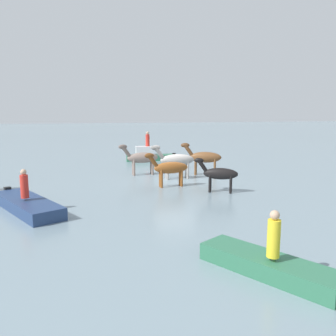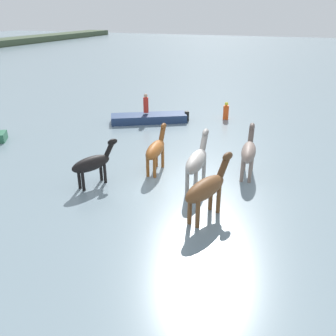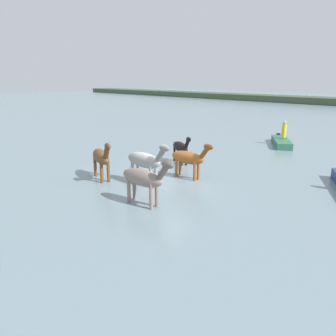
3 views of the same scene
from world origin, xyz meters
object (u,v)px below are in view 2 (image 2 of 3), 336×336
horse_dun_straggler (249,151)px  person_spotter_bow (146,104)px  horse_lead (197,161)px  horse_chestnut_trailing (207,188)px  horse_gray_outer (93,163)px  boat_tender_starboard (149,119)px  horse_rear_stallion (156,149)px  buoy_channel_marker (226,112)px

horse_dun_straggler → person_spotter_bow: horse_dun_straggler is taller
horse_dun_straggler → horse_lead: (-1.84, 1.73, 0.04)m
horse_chestnut_trailing → horse_gray_outer: 4.96m
horse_lead → horse_dun_straggler: bearing=-44.1°
horse_dun_straggler → boat_tender_starboard: 9.23m
horse_rear_stallion → buoy_channel_marker: horse_rear_stallion is taller
horse_chestnut_trailing → person_spotter_bow: bearing=53.8°
horse_dun_straggler → horse_rear_stallion: (-1.00, 3.83, -0.06)m
horse_lead → boat_tender_starboard: bearing=34.4°
horse_dun_straggler → horse_chestnut_trailing: (-3.92, 0.76, 0.02)m
horse_dun_straggler → horse_gray_outer: bearing=114.0°
horse_gray_outer → buoy_channel_marker: (11.27, -2.95, -0.44)m
buoy_channel_marker → horse_lead: bearing=-174.4°
horse_lead → horse_gray_outer: size_ratio=1.23×
horse_gray_outer → buoy_channel_marker: 11.66m
horse_lead → person_spotter_bow: size_ratio=2.23×
horse_rear_stallion → person_spotter_bow: size_ratio=2.03×
horse_dun_straggler → buoy_channel_marker: (8.11, 2.71, -0.59)m
horse_gray_outer → buoy_channel_marker: horse_gray_outer is taller
horse_lead → buoy_channel_marker: (9.95, 0.98, -0.63)m
buoy_channel_marker → horse_dun_straggler: bearing=-161.5°
horse_chestnut_trailing → person_spotter_bow: 11.75m
boat_tender_starboard → person_spotter_bow: (0.02, 0.21, 0.97)m
horse_lead → boat_tender_starboard: (7.63, 5.41, -0.97)m
horse_rear_stallion → boat_tender_starboard: size_ratio=0.51×
horse_chestnut_trailing → buoy_channel_marker: size_ratio=2.27×
horse_dun_straggler → horse_lead: size_ratio=0.97×
horse_gray_outer → person_spotter_bow: size_ratio=1.81×
person_spotter_bow → buoy_channel_marker: bearing=-63.5°
boat_tender_starboard → buoy_channel_marker: bearing=178.7°
buoy_channel_marker → horse_rear_stallion: bearing=173.0°
horse_gray_outer → boat_tender_starboard: size_ratio=0.45×
horse_chestnut_trailing → buoy_channel_marker: horse_chestnut_trailing is taller
horse_lead → buoy_channel_marker: bearing=4.7°
horse_rear_stallion → horse_lead: (-0.85, -2.10, 0.11)m
boat_tender_starboard → buoy_channel_marker: (2.33, -4.42, 0.34)m
horse_gray_outer → buoy_channel_marker: bearing=9.6°
horse_dun_straggler → buoy_channel_marker: size_ratio=2.25×
horse_rear_stallion → boat_tender_starboard: 7.59m
horse_chestnut_trailing → boat_tender_starboard: size_ratio=0.54×
horse_dun_straggler → horse_chestnut_trailing: bearing=163.9°
horse_lead → person_spotter_bow: bearing=35.4°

